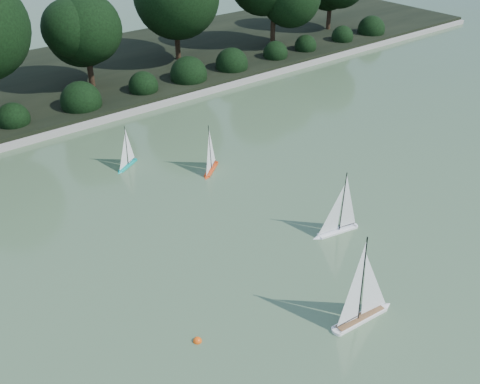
{
  "coord_description": "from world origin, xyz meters",
  "views": [
    {
      "loc": [
        -6.0,
        -5.82,
        6.91
      ],
      "look_at": [
        0.25,
        2.12,
        0.7
      ],
      "focal_mm": 40.0,
      "sensor_mm": 36.0,
      "label": 1
    }
  ],
  "objects_px": {
    "sailboat_white_a": "(335,224)",
    "sailboat_white_b": "(366,305)",
    "sailboat_orange": "(210,164)",
    "race_buoy": "(197,341)",
    "sailboat_teal": "(126,161)"
  },
  "relations": [
    {
      "from": "race_buoy",
      "to": "sailboat_teal",
      "type": "bearing_deg",
      "value": 72.48
    },
    {
      "from": "sailboat_white_b",
      "to": "sailboat_orange",
      "type": "relative_size",
      "value": 1.41
    },
    {
      "from": "sailboat_teal",
      "to": "race_buoy",
      "type": "bearing_deg",
      "value": -107.52
    },
    {
      "from": "race_buoy",
      "to": "sailboat_orange",
      "type": "bearing_deg",
      "value": 52.31
    },
    {
      "from": "sailboat_white_a",
      "to": "sailboat_white_b",
      "type": "bearing_deg",
      "value": -124.7
    },
    {
      "from": "sailboat_orange",
      "to": "race_buoy",
      "type": "xyz_separation_m",
      "value": [
        -3.6,
        -4.66,
        -0.21
      ]
    },
    {
      "from": "sailboat_white_a",
      "to": "race_buoy",
      "type": "relative_size",
      "value": 10.48
    },
    {
      "from": "sailboat_orange",
      "to": "race_buoy",
      "type": "distance_m",
      "value": 5.89
    },
    {
      "from": "sailboat_orange",
      "to": "race_buoy",
      "type": "height_order",
      "value": "sailboat_orange"
    },
    {
      "from": "sailboat_white_b",
      "to": "race_buoy",
      "type": "distance_m",
      "value": 3.02
    },
    {
      "from": "sailboat_teal",
      "to": "race_buoy",
      "type": "relative_size",
      "value": 8.03
    },
    {
      "from": "sailboat_white_a",
      "to": "sailboat_orange",
      "type": "distance_m",
      "value": 3.97
    },
    {
      "from": "sailboat_white_b",
      "to": "race_buoy",
      "type": "relative_size",
      "value": 12.52
    },
    {
      "from": "sailboat_orange",
      "to": "sailboat_teal",
      "type": "height_order",
      "value": "sailboat_orange"
    },
    {
      "from": "sailboat_white_a",
      "to": "race_buoy",
      "type": "height_order",
      "value": "sailboat_white_a"
    }
  ]
}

